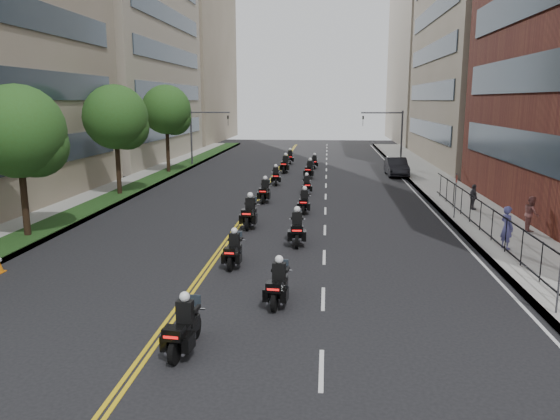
% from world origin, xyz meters
% --- Properties ---
extents(ground, '(160.00, 160.00, 0.00)m').
position_xyz_m(ground, '(0.00, 0.00, 0.00)').
color(ground, black).
rests_on(ground, ground).
extents(sidewalk_right, '(4.00, 90.00, 0.15)m').
position_xyz_m(sidewalk_right, '(12.00, 25.00, 0.07)').
color(sidewalk_right, gray).
rests_on(sidewalk_right, ground).
extents(sidewalk_left, '(4.00, 90.00, 0.15)m').
position_xyz_m(sidewalk_left, '(-12.00, 25.00, 0.07)').
color(sidewalk_left, gray).
rests_on(sidewalk_left, ground).
extents(grass_strip, '(2.00, 90.00, 0.04)m').
position_xyz_m(grass_strip, '(-11.20, 25.00, 0.17)').
color(grass_strip, '#193613').
rests_on(grass_strip, sidewalk_left).
extents(building_right_tan, '(15.11, 28.00, 30.00)m').
position_xyz_m(building_right_tan, '(21.48, 48.00, 15.00)').
color(building_right_tan, gray).
rests_on(building_right_tan, ground).
extents(building_right_far, '(15.00, 28.00, 26.00)m').
position_xyz_m(building_right_far, '(21.50, 78.00, 13.00)').
color(building_right_far, '#AC9E8A').
rests_on(building_right_far, ground).
extents(building_left_mid, '(16.11, 28.00, 34.00)m').
position_xyz_m(building_left_mid, '(-21.98, 48.00, 17.00)').
color(building_left_mid, '#AC9E8A').
rests_on(building_left_mid, ground).
extents(building_left_far, '(16.00, 28.00, 26.00)m').
position_xyz_m(building_left_far, '(-22.00, 78.00, 13.00)').
color(building_left_far, gray).
rests_on(building_left_far, ground).
extents(iron_fence, '(0.05, 28.00, 1.50)m').
position_xyz_m(iron_fence, '(11.00, 12.00, 0.90)').
color(iron_fence, black).
rests_on(iron_fence, sidewalk_right).
extents(street_trees, '(4.40, 38.40, 7.98)m').
position_xyz_m(street_trees, '(-11.05, 18.61, 5.13)').
color(street_trees, '#332316').
rests_on(street_trees, ground).
extents(traffic_signal_right, '(4.09, 0.20, 5.60)m').
position_xyz_m(traffic_signal_right, '(9.54, 42.00, 3.70)').
color(traffic_signal_right, '#3F3F44').
rests_on(traffic_signal_right, ground).
extents(traffic_signal_left, '(4.09, 0.20, 5.60)m').
position_xyz_m(traffic_signal_left, '(-9.54, 42.00, 3.70)').
color(traffic_signal_left, '#3F3F44').
rests_on(traffic_signal_left, ground).
extents(motorcycle_0, '(0.62, 2.23, 1.65)m').
position_xyz_m(motorcycle_0, '(-0.46, 0.69, 0.65)').
color(motorcycle_0, black).
rests_on(motorcycle_0, ground).
extents(motorcycle_1, '(0.61, 2.21, 1.63)m').
position_xyz_m(motorcycle_1, '(1.73, 4.40, 0.64)').
color(motorcycle_1, black).
rests_on(motorcycle_1, ground).
extents(motorcycle_2, '(0.50, 2.14, 1.58)m').
position_xyz_m(motorcycle_2, '(-0.44, 8.41, 0.62)').
color(motorcycle_2, black).
rests_on(motorcycle_2, ground).
extents(motorcycle_3, '(0.58, 2.42, 1.79)m').
position_xyz_m(motorcycle_3, '(1.92, 12.05, 0.71)').
color(motorcycle_3, black).
rests_on(motorcycle_3, ground).
extents(motorcycle_4, '(0.59, 2.52, 1.86)m').
position_xyz_m(motorcycle_4, '(-0.76, 15.31, 0.73)').
color(motorcycle_4, black).
rests_on(motorcycle_4, ground).
extents(motorcycle_5, '(0.51, 2.19, 1.61)m').
position_xyz_m(motorcycle_5, '(1.95, 19.24, 0.64)').
color(motorcycle_5, black).
rests_on(motorcycle_5, ground).
extents(motorcycle_6, '(0.55, 2.35, 1.73)m').
position_xyz_m(motorcycle_6, '(-0.79, 22.60, 0.68)').
color(motorcycle_6, black).
rests_on(motorcycle_6, ground).
extents(motorcycle_7, '(0.57, 2.07, 1.53)m').
position_xyz_m(motorcycle_7, '(1.83, 25.96, 0.60)').
color(motorcycle_7, black).
rests_on(motorcycle_7, ground).
extents(motorcycle_8, '(0.62, 2.22, 1.64)m').
position_xyz_m(motorcycle_8, '(-0.78, 30.08, 0.65)').
color(motorcycle_8, black).
rests_on(motorcycle_8, ground).
extents(motorcycle_9, '(0.73, 2.39, 1.77)m').
position_xyz_m(motorcycle_9, '(1.80, 33.87, 0.70)').
color(motorcycle_9, black).
rests_on(motorcycle_9, ground).
extents(motorcycle_10, '(0.65, 2.48, 1.83)m').
position_xyz_m(motorcycle_10, '(-0.58, 37.46, 0.72)').
color(motorcycle_10, black).
rests_on(motorcycle_10, ground).
extents(motorcycle_11, '(0.48, 2.06, 1.52)m').
position_xyz_m(motorcycle_11, '(2.02, 40.88, 0.60)').
color(motorcycle_11, black).
rests_on(motorcycle_11, ground).
extents(motorcycle_12, '(0.57, 2.27, 1.67)m').
position_xyz_m(motorcycle_12, '(-0.64, 44.62, 0.66)').
color(motorcycle_12, black).
rests_on(motorcycle_12, ground).
extents(parked_sedan, '(1.79, 4.88, 1.60)m').
position_xyz_m(parked_sedan, '(9.40, 36.25, 0.80)').
color(parked_sedan, black).
rests_on(parked_sedan, ground).
extents(pedestrian_a, '(0.69, 0.82, 1.91)m').
position_xyz_m(pedestrian_a, '(11.20, 11.56, 1.11)').
color(pedestrian_a, '#4E4C8B').
rests_on(pedestrian_a, sidewalk_right).
extents(pedestrian_b, '(0.73, 0.91, 1.76)m').
position_xyz_m(pedestrian_b, '(13.50, 15.14, 1.03)').
color(pedestrian_b, '#8B4F4B').
rests_on(pedestrian_b, sidewalk_right).
extents(pedestrian_c, '(0.54, 0.95, 1.53)m').
position_xyz_m(pedestrian_c, '(12.03, 20.43, 0.92)').
color(pedestrian_c, '#403F47').
rests_on(pedestrian_c, sidewalk_right).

